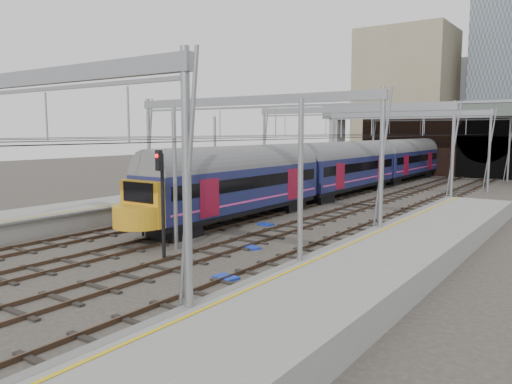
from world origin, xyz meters
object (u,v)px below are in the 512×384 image
Objects in this scene: signal_near_left at (141,183)px; signal_near_centre at (162,192)px; train_main at (381,163)px; train_second at (322,166)px.

signal_near_centre is at bearing -14.66° from signal_near_left.
train_main is 6.91m from train_second.
train_main reaches higher than signal_near_left.
train_second is at bearing -125.36° from train_main.
train_main is 34.93m from signal_near_centre.
signal_near_left is (2.20, -25.87, 0.58)m from train_second.
train_main is at bearing 54.64° from train_second.
signal_near_centre is (7.16, -29.14, 0.75)m from train_second.
train_second is 25.97m from signal_near_left.
signal_near_centre is at bearing -76.20° from train_second.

